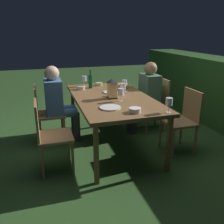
% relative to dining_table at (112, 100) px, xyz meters
% --- Properties ---
extents(ground_plane, '(16.00, 16.00, 0.00)m').
position_rel_dining_table_xyz_m(ground_plane, '(0.00, 0.00, -0.70)').
color(ground_plane, '#2D5123').
extents(dining_table, '(1.85, 1.01, 0.75)m').
position_rel_dining_table_xyz_m(dining_table, '(0.00, 0.00, 0.00)').
color(dining_table, brown).
rests_on(dining_table, ground).
extents(chair_side_left_a, '(0.42, 0.40, 0.87)m').
position_rel_dining_table_xyz_m(chair_side_left_a, '(-0.42, -0.90, -0.21)').
color(chair_side_left_a, '#937047').
rests_on(chair_side_left_a, ground).
extents(person_in_blue, '(0.38, 0.47, 1.15)m').
position_rel_dining_table_xyz_m(person_in_blue, '(-0.42, -0.70, -0.06)').
color(person_in_blue, '#426699').
rests_on(person_in_blue, ground).
extents(chair_side_right_b, '(0.42, 0.40, 0.87)m').
position_rel_dining_table_xyz_m(chair_side_right_b, '(0.42, 0.90, -0.21)').
color(chair_side_right_b, '#937047').
rests_on(chair_side_right_b, ground).
extents(chair_side_left_b, '(0.42, 0.40, 0.87)m').
position_rel_dining_table_xyz_m(chair_side_left_b, '(0.42, -0.90, -0.21)').
color(chair_side_left_b, '#937047').
rests_on(chair_side_left_b, ground).
extents(chair_side_right_a, '(0.42, 0.40, 0.87)m').
position_rel_dining_table_xyz_m(chair_side_right_a, '(-0.42, 0.90, -0.21)').
color(chair_side_right_a, '#937047').
rests_on(chair_side_right_a, ground).
extents(person_in_green, '(0.38, 0.47, 1.15)m').
position_rel_dining_table_xyz_m(person_in_green, '(-0.42, 0.70, -0.06)').
color(person_in_green, '#4C7A5B').
rests_on(person_in_green, ground).
extents(lantern_centerpiece, '(0.15, 0.15, 0.27)m').
position_rel_dining_table_xyz_m(lantern_centerpiece, '(0.08, -0.02, 0.20)').
color(lantern_centerpiece, black).
rests_on(lantern_centerpiece, dining_table).
extents(green_bottle_on_table, '(0.07, 0.07, 0.29)m').
position_rel_dining_table_xyz_m(green_bottle_on_table, '(-0.61, -0.17, 0.16)').
color(green_bottle_on_table, '#144723').
rests_on(green_bottle_on_table, dining_table).
extents(wine_glass_a, '(0.08, 0.08, 0.17)m').
position_rel_dining_table_xyz_m(wine_glass_a, '(-0.05, 0.17, 0.17)').
color(wine_glass_a, silver).
rests_on(wine_glass_a, dining_table).
extents(wine_glass_b, '(0.08, 0.08, 0.17)m').
position_rel_dining_table_xyz_m(wine_glass_b, '(0.84, 0.41, 0.17)').
color(wine_glass_b, silver).
rests_on(wine_glass_b, dining_table).
extents(wine_glass_c, '(0.08, 0.08, 0.17)m').
position_rel_dining_table_xyz_m(wine_glass_c, '(0.25, 0.04, 0.17)').
color(wine_glass_c, silver).
rests_on(wine_glass_c, dining_table).
extents(wine_glass_d, '(0.08, 0.08, 0.17)m').
position_rel_dining_table_xyz_m(wine_glass_d, '(-0.26, 0.27, 0.17)').
color(wine_glass_d, silver).
rests_on(wine_glass_d, dining_table).
extents(wine_glass_e, '(0.08, 0.08, 0.17)m').
position_rel_dining_table_xyz_m(wine_glass_e, '(-0.76, -0.24, 0.17)').
color(wine_glass_e, silver).
rests_on(wine_glass_e, dining_table).
extents(plate_a, '(0.22, 0.22, 0.01)m').
position_rel_dining_table_xyz_m(plate_a, '(-0.22, 0.05, 0.06)').
color(plate_a, silver).
rests_on(plate_a, dining_table).
extents(plate_b, '(0.25, 0.25, 0.01)m').
position_rel_dining_table_xyz_m(plate_b, '(0.50, -0.17, 0.06)').
color(plate_b, silver).
rests_on(plate_b, dining_table).
extents(bowl_olives, '(0.12, 0.12, 0.05)m').
position_rel_dining_table_xyz_m(bowl_olives, '(-0.54, -0.34, 0.08)').
color(bowl_olives, '#BCAD8E').
rests_on(bowl_olives, dining_table).
extents(bowl_bread, '(0.17, 0.17, 0.06)m').
position_rel_dining_table_xyz_m(bowl_bread, '(-0.48, 0.34, 0.08)').
color(bowl_bread, '#BCAD8E').
rests_on(bowl_bread, dining_table).
extents(bowl_salad, '(0.14, 0.14, 0.05)m').
position_rel_dining_table_xyz_m(bowl_salad, '(0.73, 0.05, 0.08)').
color(bowl_salad, silver).
rests_on(bowl_salad, dining_table).
extents(bowl_dip, '(0.12, 0.12, 0.05)m').
position_rel_dining_table_xyz_m(bowl_dip, '(-0.75, -0.00, 0.08)').
color(bowl_dip, '#BCAD8E').
rests_on(bowl_dip, dining_table).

